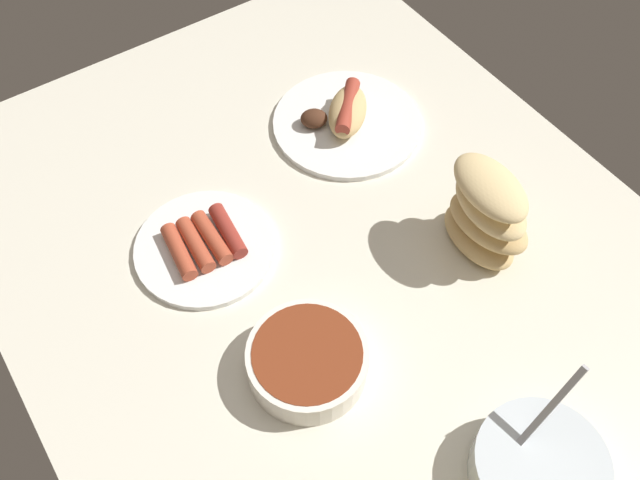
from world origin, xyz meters
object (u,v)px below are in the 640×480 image
(plate_hotdog_assembled, at_px, (346,118))
(bread_stack, at_px, (487,213))
(bowl_coleslaw, at_px, (539,468))
(plate_sausages, at_px, (205,246))
(bowl_chili, at_px, (307,360))

(plate_hotdog_assembled, bearing_deg, bread_stack, -176.07)
(bread_stack, relative_size, bowl_coleslaw, 0.93)
(bread_stack, relative_size, plate_sausages, 0.71)
(bread_stack, bearing_deg, bowl_coleslaw, 149.48)
(plate_sausages, bearing_deg, bowl_coleslaw, -162.03)
(bowl_chili, height_order, plate_sausages, bowl_chili)
(bowl_chili, bearing_deg, bread_stack, -85.33)
(plate_hotdog_assembled, xyz_separation_m, bowl_chili, (-0.33, 0.29, 0.01))
(bread_stack, height_order, plate_sausages, bread_stack)
(plate_hotdog_assembled, bearing_deg, bowl_chili, 138.09)
(bread_stack, xyz_separation_m, bowl_chili, (-0.03, 0.31, -0.05))
(bowl_chili, distance_m, plate_sausages, 0.24)
(bowl_coleslaw, bearing_deg, plate_sausages, 17.97)
(bread_stack, relative_size, bowl_chili, 0.93)
(plate_hotdog_assembled, distance_m, bowl_coleslaw, 0.61)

